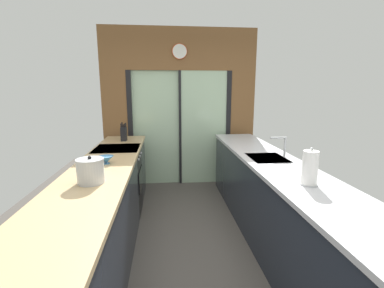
{
  "coord_description": "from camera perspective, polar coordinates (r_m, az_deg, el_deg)",
  "views": [
    {
      "loc": [
        -0.27,
        -2.33,
        1.69
      ],
      "look_at": [
        0.06,
        0.87,
        1.03
      ],
      "focal_mm": 25.25,
      "sensor_mm": 36.0,
      "label": 1
    }
  ],
  "objects": [
    {
      "name": "back_wall_unit",
      "position": [
        4.74,
        -2.59,
        9.5
      ],
      "size": [
        2.64,
        0.12,
        2.7
      ],
      "color": "brown",
      "rests_on": "ground_plane"
    },
    {
      "name": "knife_block",
      "position": [
        4.22,
        -14.21,
        2.14
      ],
      "size": [
        0.09,
        0.14,
        0.28
      ],
      "color": "black",
      "rests_on": "left_counter_run"
    },
    {
      "name": "left_counter_run",
      "position": [
        2.82,
        -18.94,
        -14.8
      ],
      "size": [
        0.62,
        3.8,
        0.92
      ],
      "color": "#1E232D",
      "rests_on": "ground_plane"
    },
    {
      "name": "oven_range",
      "position": [
        3.84,
        -15.2,
        -7.61
      ],
      "size": [
        0.6,
        0.6,
        0.92
      ],
      "color": "black",
      "rests_on": "ground_plane"
    },
    {
      "name": "mixing_bowl",
      "position": [
        2.97,
        -17.71,
        -3.16
      ],
      "size": [
        0.16,
        0.16,
        0.08
      ],
      "color": "teal",
      "rests_on": "left_counter_run"
    },
    {
      "name": "stock_pot",
      "position": [
        2.4,
        -20.64,
        -5.33
      ],
      "size": [
        0.22,
        0.22,
        0.23
      ],
      "color": "#B7BABC",
      "rests_on": "left_counter_run"
    },
    {
      "name": "right_counter_run",
      "position": [
        3.14,
        17.21,
        -12.01
      ],
      "size": [
        0.62,
        3.8,
        0.92
      ],
      "color": "#1E232D",
      "rests_on": "ground_plane"
    },
    {
      "name": "ground_plane",
      "position": [
        3.4,
        -0.5,
        -18.45
      ],
      "size": [
        5.04,
        7.6,
        0.02
      ],
      "primitive_type": "cube",
      "color": "#4C4742"
    },
    {
      "name": "paper_towel_roll",
      "position": [
        2.39,
        23.64,
        -4.71
      ],
      "size": [
        0.14,
        0.14,
        0.31
      ],
      "color": "#B7BABC",
      "rests_on": "right_counter_run"
    },
    {
      "name": "sink_faucet",
      "position": [
        3.23,
        18.53,
        0.12
      ],
      "size": [
        0.19,
        0.02,
        0.24
      ],
      "color": "#B7BABC",
      "rests_on": "right_counter_run"
    }
  ]
}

